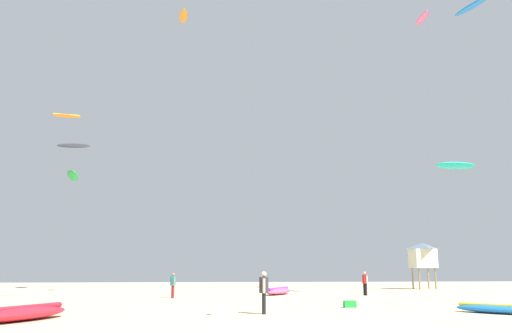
# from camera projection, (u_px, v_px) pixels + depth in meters

# --- Properties ---
(ground_plane) EXTENTS (120.00, 120.00, 0.00)m
(ground_plane) POSITION_uv_depth(u_px,v_px,m) (325.00, 331.00, 15.50)
(ground_plane) COLOR beige
(person_foreground) EXTENTS (0.38, 0.56, 1.69)m
(person_foreground) POSITION_uv_depth(u_px,v_px,m) (264.00, 289.00, 21.48)
(person_foreground) COLOR black
(person_foreground) RESTS_ON ground
(person_midground) EXTENTS (0.35, 0.49, 1.55)m
(person_midground) POSITION_uv_depth(u_px,v_px,m) (173.00, 283.00, 33.20)
(person_midground) COLOR #B21E23
(person_midground) RESTS_ON ground
(person_left) EXTENTS (0.37, 0.50, 1.62)m
(person_left) POSITION_uv_depth(u_px,v_px,m) (365.00, 281.00, 36.66)
(person_left) COLOR black
(person_left) RESTS_ON ground
(kite_grounded_near) EXTENTS (3.02, 4.35, 0.51)m
(kite_grounded_near) POSITION_uv_depth(u_px,v_px,m) (278.00, 291.00, 37.68)
(kite_grounded_near) COLOR #E5598C
(kite_grounded_near) RESTS_ON ground
(kite_grounded_mid) EXTENTS (2.94, 4.57, 0.54)m
(kite_grounded_mid) POSITION_uv_depth(u_px,v_px,m) (21.00, 314.00, 18.46)
(kite_grounded_mid) COLOR red
(kite_grounded_mid) RESTS_ON ground
(kite_grounded_far) EXTENTS (2.56, 3.09, 0.38)m
(kite_grounded_far) POSITION_uv_depth(u_px,v_px,m) (493.00, 309.00, 21.64)
(kite_grounded_far) COLOR blue
(kite_grounded_far) RESTS_ON ground
(lifeguard_tower) EXTENTS (2.30, 2.30, 4.15)m
(lifeguard_tower) POSITION_uv_depth(u_px,v_px,m) (423.00, 255.00, 48.33)
(lifeguard_tower) COLOR #8C704C
(lifeguard_tower) RESTS_ON ground
(cooler_box) EXTENTS (0.56, 0.36, 0.32)m
(cooler_box) POSITION_uv_depth(u_px,v_px,m) (218.00, 311.00, 21.02)
(cooler_box) COLOR white
(cooler_box) RESTS_ON ground
(gear_bag) EXTENTS (0.56, 0.36, 0.32)m
(gear_bag) POSITION_uv_depth(u_px,v_px,m) (350.00, 304.00, 24.99)
(gear_bag) COLOR green
(gear_bag) RESTS_ON ground
(kite_aloft_0) EXTENTS (0.91, 2.69, 0.40)m
(kite_aloft_0) POSITION_uv_depth(u_px,v_px,m) (422.00, 18.00, 46.12)
(kite_aloft_0) COLOR #E5598C
(kite_aloft_1) EXTENTS (3.90, 1.37, 0.72)m
(kite_aloft_1) POSITION_uv_depth(u_px,v_px,m) (456.00, 166.00, 47.01)
(kite_aloft_1) COLOR #19B29E
(kite_aloft_2) EXTENTS (2.08, 0.60, 0.49)m
(kite_aloft_2) POSITION_uv_depth(u_px,v_px,m) (74.00, 146.00, 33.66)
(kite_aloft_2) COLOR #2D2D33
(kite_aloft_3) EXTENTS (0.83, 2.21, 0.33)m
(kite_aloft_3) POSITION_uv_depth(u_px,v_px,m) (183.00, 16.00, 39.39)
(kite_aloft_3) COLOR orange
(kite_aloft_4) EXTENTS (2.79, 1.29, 0.34)m
(kite_aloft_4) POSITION_uv_depth(u_px,v_px,m) (67.00, 116.00, 52.61)
(kite_aloft_4) COLOR orange
(kite_aloft_5) EXTENTS (1.84, 3.38, 0.57)m
(kite_aloft_5) POSITION_uv_depth(u_px,v_px,m) (472.00, 6.00, 37.73)
(kite_aloft_5) COLOR blue
(kite_aloft_6) EXTENTS (2.33, 4.30, 1.03)m
(kite_aloft_6) POSITION_uv_depth(u_px,v_px,m) (73.00, 176.00, 49.10)
(kite_aloft_6) COLOR green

